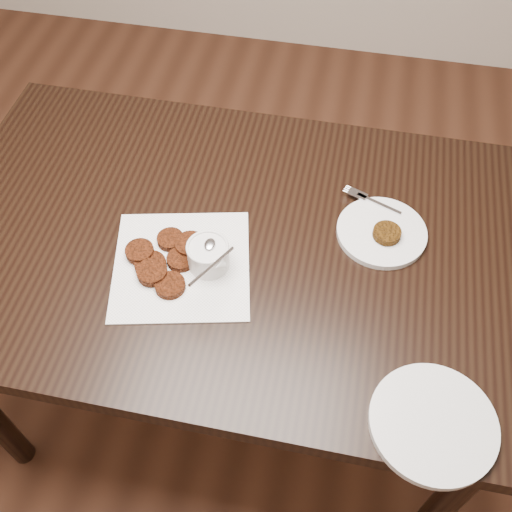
{
  "coord_description": "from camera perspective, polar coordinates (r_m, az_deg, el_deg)",
  "views": [
    {
      "loc": [
        0.24,
        -0.63,
        1.74
      ],
      "look_at": [
        0.1,
        0.06,
        0.8
      ],
      "focal_mm": 41.57,
      "sensor_mm": 36.0,
      "label": 1
    }
  ],
  "objects": [
    {
      "name": "napkin",
      "position": [
        1.24,
        -7.17,
        -0.86
      ],
      "size": [
        0.33,
        0.33,
        0.0
      ],
      "primitive_type": "cube",
      "rotation": [
        0.0,
        0.0,
        0.22
      ],
      "color": "white",
      "rests_on": "table"
    },
    {
      "name": "patty_cluster",
      "position": [
        1.23,
        -8.91,
        -0.34
      ],
      "size": [
        0.27,
        0.27,
        0.02
      ],
      "primitive_type": null,
      "rotation": [
        0.0,
        0.0,
        -0.29
      ],
      "color": "#5F220C",
      "rests_on": "napkin"
    },
    {
      "name": "table",
      "position": [
        1.58,
        -2.24,
        -6.7
      ],
      "size": [
        1.29,
        0.83,
        0.75
      ],
      "primitive_type": "cube",
      "color": "black",
      "rests_on": "floor"
    },
    {
      "name": "sauce_ramekin",
      "position": [
        1.18,
        -4.72,
        0.99
      ],
      "size": [
        0.15,
        0.15,
        0.12
      ],
      "primitive_type": null,
      "rotation": [
        0.0,
        0.0,
        -0.39
      ],
      "color": "silver",
      "rests_on": "napkin"
    },
    {
      "name": "plate_empty",
      "position": [
        1.1,
        16.68,
        -15.18
      ],
      "size": [
        0.23,
        0.23,
        0.02
      ],
      "primitive_type": "cylinder",
      "rotation": [
        0.0,
        0.0,
        -0.02
      ],
      "color": "silver",
      "rests_on": "table"
    },
    {
      "name": "floor",
      "position": [
        1.87,
        -3.52,
        -15.9
      ],
      "size": [
        4.0,
        4.0,
        0.0
      ],
      "primitive_type": "plane",
      "color": "#532D1C",
      "rests_on": "ground"
    },
    {
      "name": "plate_with_patty",
      "position": [
        1.3,
        12.03,
        2.46
      ],
      "size": [
        0.25,
        0.25,
        0.03
      ],
      "primitive_type": null,
      "rotation": [
        0.0,
        0.0,
        -0.38
      ],
      "color": "silver",
      "rests_on": "table"
    }
  ]
}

